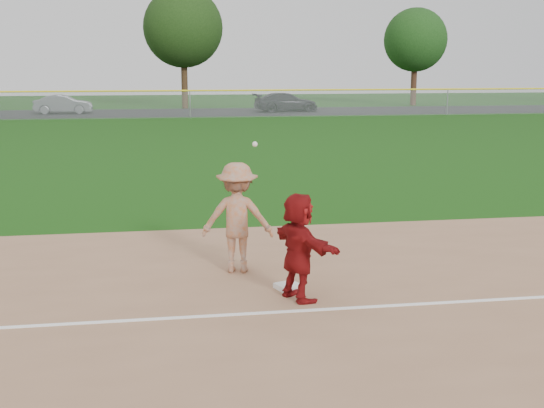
{
  "coord_description": "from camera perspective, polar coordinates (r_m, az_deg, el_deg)",
  "views": [
    {
      "loc": [
        -1.97,
        -10.88,
        3.87
      ],
      "look_at": [
        0.0,
        1.5,
        1.3
      ],
      "focal_mm": 45.0,
      "sensor_mm": 36.0,
      "label": 1
    }
  ],
  "objects": [
    {
      "name": "base_runner",
      "position": [
        11.26,
        2.26,
        -3.59
      ],
      "size": [
        1.14,
        1.76,
        1.81
      ],
      "primitive_type": "imported",
      "rotation": [
        0.0,
        0.0,
        1.96
      ],
      "color": "maroon",
      "rests_on": "infield_dirt"
    },
    {
      "name": "outfield_fence",
      "position": [
        50.96,
        -6.9,
        9.36
      ],
      "size": [
        110.0,
        0.12,
        110.0
      ],
      "color": "#999EA0",
      "rests_on": "ground"
    },
    {
      "name": "tree_2",
      "position": [
        62.5,
        -7.44,
        14.42
      ],
      "size": [
        7.0,
        7.0,
        10.58
      ],
      "color": "#372414",
      "rests_on": "ground"
    },
    {
      "name": "foul_line",
      "position": [
        10.97,
        1.91,
        -8.94
      ],
      "size": [
        60.0,
        0.1,
        0.01
      ],
      "primitive_type": "cube",
      "color": "white",
      "rests_on": "infield_dirt"
    },
    {
      "name": "tree_3",
      "position": [
        68.08,
        11.92,
        13.27
      ],
      "size": [
        6.0,
        6.0,
        9.19
      ],
      "color": "#3B2115",
      "rests_on": "ground"
    },
    {
      "name": "first_base",
      "position": [
        11.99,
        1.37,
        -6.92
      ],
      "size": [
        0.51,
        0.51,
        0.09
      ],
      "primitive_type": "cube",
      "rotation": [
        0.0,
        0.0,
        0.38
      ],
      "color": "white",
      "rests_on": "infield_dirt"
    },
    {
      "name": "ground",
      "position": [
        11.72,
        1.16,
        -7.71
      ],
      "size": [
        160.0,
        160.0,
        0.0
      ],
      "primitive_type": "plane",
      "color": "#15450D",
      "rests_on": "ground"
    },
    {
      "name": "car_mid",
      "position": [
        57.63,
        -17.07,
        7.98
      ],
      "size": [
        4.53,
        1.63,
        1.49
      ],
      "primitive_type": "imported",
      "rotation": [
        0.0,
        0.0,
        1.58
      ],
      "color": "slate",
      "rests_on": "parking_asphalt"
    },
    {
      "name": "first_base_play",
      "position": [
        12.77,
        -2.92,
        -1.14
      ],
      "size": [
        1.46,
        1.22,
        2.54
      ],
      "color": "gray",
      "rests_on": "infield_dirt"
    },
    {
      "name": "parking_asphalt",
      "position": [
        57.05,
        -7.09,
        7.61
      ],
      "size": [
        120.0,
        10.0,
        0.01
      ],
      "primitive_type": "cube",
      "color": "black",
      "rests_on": "ground"
    },
    {
      "name": "car_right",
      "position": [
        57.54,
        1.18,
        8.51
      ],
      "size": [
        5.61,
        2.86,
        1.56
      ],
      "primitive_type": "imported",
      "rotation": [
        0.0,
        0.0,
        1.7
      ],
      "color": "black",
      "rests_on": "parking_asphalt"
    }
  ]
}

